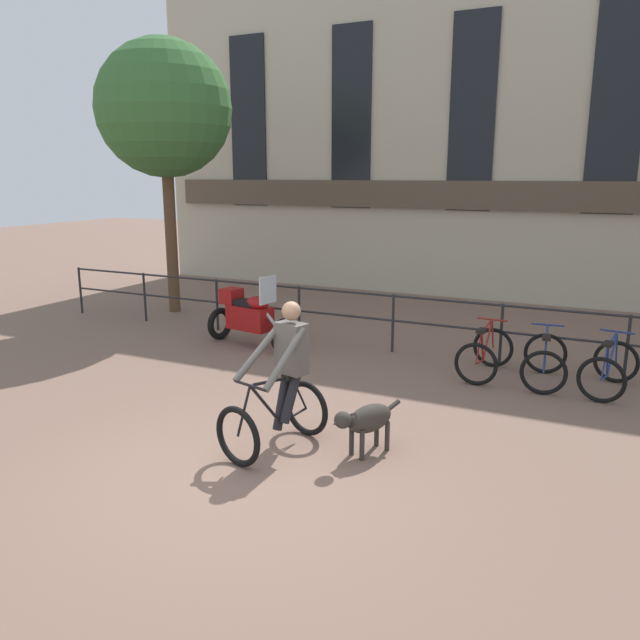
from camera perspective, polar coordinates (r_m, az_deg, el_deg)
The scene contains 10 objects.
ground_plane at distance 6.87m, azimuth -8.22°, elevation -13.82°, with size 60.00×60.00×0.00m, color #7A5B4C.
canal_railing at distance 11.09m, azimuth 6.70°, elevation 0.61°, with size 15.05×0.05×1.05m.
building_facade at distance 16.44m, azimuth 13.92°, elevation 16.29°, with size 18.00×0.72×8.24m.
cyclist_with_bike at distance 7.20m, azimuth -3.52°, elevation -5.82°, with size 0.97×1.31×1.70m.
dog at distance 7.11m, azimuth 4.26°, elevation -9.09°, with size 0.53×0.96×0.60m.
parked_motorcycle at distance 11.55m, azimuth -6.49°, elevation 0.38°, with size 1.75×0.90×1.35m.
parked_bicycle_near_lamp at distance 10.13m, azimuth 14.84°, elevation -3.00°, with size 0.72×1.15×0.86m.
parked_bicycle_mid_left at distance 10.01m, azimuth 19.84°, elevation -3.54°, with size 0.75×1.16×0.86m.
parked_bicycle_mid_right at distance 9.98m, azimuth 24.92°, elevation -4.06°, with size 0.83×1.20×0.86m.
tree_canalside_left at distance 14.63m, azimuth -14.06°, elevation 18.14°, with size 2.93×2.93×5.95m.
Camera 1 is at (3.48, -5.05, 3.10)m, focal length 35.00 mm.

